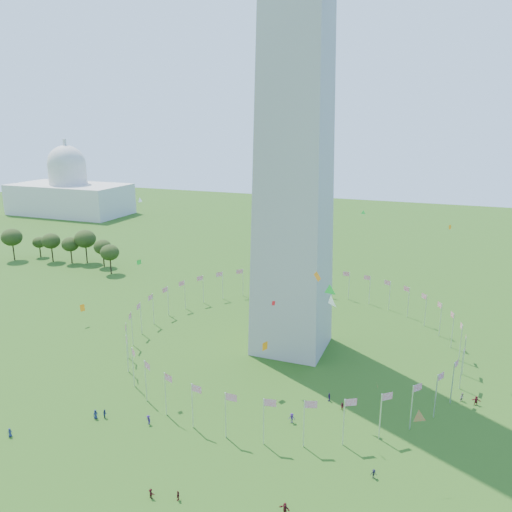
% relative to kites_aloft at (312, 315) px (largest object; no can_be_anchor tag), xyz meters
% --- Properties ---
extents(ground, '(600.00, 600.00, 0.00)m').
position_rel_kites_aloft_xyz_m(ground, '(-12.46, -20.59, -21.41)').
color(ground, '#204510').
rests_on(ground, ground).
extents(flag_ring, '(80.24, 80.24, 9.00)m').
position_rel_kites_aloft_xyz_m(flag_ring, '(-12.46, 29.41, -16.91)').
color(flag_ring, silver).
rests_on(flag_ring, ground).
extents(capitol_building, '(70.00, 35.00, 46.00)m').
position_rel_kites_aloft_xyz_m(capitol_building, '(-192.46, 159.41, 1.59)').
color(capitol_building, beige).
rests_on(capitol_building, ground).
extents(crowd, '(80.09, 77.76, 1.94)m').
position_rel_kites_aloft_xyz_m(crowd, '(-1.82, -19.89, -20.53)').
color(crowd, '#173A21').
rests_on(crowd, ground).
extents(kites_aloft, '(121.55, 85.40, 37.50)m').
position_rel_kites_aloft_xyz_m(kites_aloft, '(0.00, 0.00, 0.00)').
color(kites_aloft, green).
rests_on(kites_aloft, ground).
extents(tree_line_west, '(55.95, 16.44, 13.11)m').
position_rel_kites_aloft_xyz_m(tree_line_west, '(-118.29, 70.12, -15.61)').
color(tree_line_west, '#2F4316').
rests_on(tree_line_west, ground).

